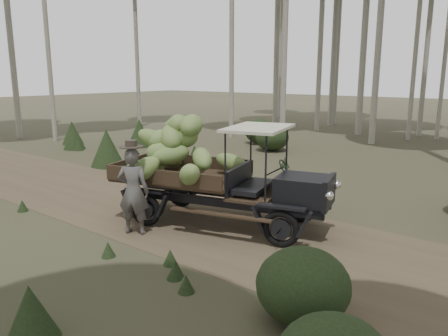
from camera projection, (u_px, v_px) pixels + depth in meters
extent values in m
plane|color=#473D2B|center=(171.00, 213.00, 10.82)|extent=(120.00, 120.00, 0.00)
cube|color=brown|center=(171.00, 213.00, 10.82)|extent=(70.00, 4.00, 0.01)
cube|color=black|center=(302.00, 189.00, 9.14)|extent=(1.23, 1.20, 0.56)
cube|color=black|center=(329.00, 192.00, 8.92)|extent=(0.36, 1.01, 0.63)
cube|color=black|center=(239.00, 178.00, 9.67)|extent=(0.45, 1.40, 0.56)
cube|color=#38281C|center=(182.00, 177.00, 10.24)|extent=(3.23, 2.51, 0.08)
cube|color=#38281C|center=(200.00, 162.00, 11.03)|extent=(2.77, 0.80, 0.33)
cube|color=#38281C|center=(162.00, 178.00, 9.38)|extent=(2.77, 0.80, 0.33)
cube|color=#38281C|center=(131.00, 164.00, 10.76)|extent=(0.53, 1.79, 0.33)
cube|color=beige|center=(258.00, 128.00, 9.26)|extent=(1.58, 1.98, 0.06)
cube|color=black|center=(231.00, 194.00, 10.26)|extent=(4.55, 1.31, 0.18)
cube|color=black|center=(217.00, 202.00, 9.56)|extent=(4.55, 1.31, 0.18)
torus|color=black|center=(301.00, 206.00, 10.08)|extent=(0.78, 0.34, 0.77)
torus|color=black|center=(281.00, 229.00, 8.62)|extent=(0.78, 0.34, 0.77)
torus|color=black|center=(181.00, 192.00, 11.30)|extent=(0.78, 0.34, 0.77)
torus|color=black|center=(146.00, 210.00, 9.84)|extent=(0.78, 0.34, 0.77)
sphere|color=beige|center=(337.00, 185.00, 9.29)|extent=(0.18, 0.18, 0.18)
sphere|color=beige|center=(329.00, 196.00, 8.47)|extent=(0.18, 0.18, 0.18)
ellipsoid|color=olive|center=(140.00, 171.00, 9.80)|extent=(0.82, 0.89, 0.54)
ellipsoid|color=olive|center=(170.00, 148.00, 10.91)|extent=(0.84, 0.59, 0.43)
ellipsoid|color=olive|center=(161.00, 140.00, 10.04)|extent=(0.50, 0.69, 0.53)
ellipsoid|color=olive|center=(177.00, 128.00, 10.15)|extent=(0.97, 0.92, 0.60)
ellipsoid|color=olive|center=(168.00, 158.00, 10.86)|extent=(0.86, 0.92, 0.66)
ellipsoid|color=olive|center=(160.00, 148.00, 10.78)|extent=(0.82, 0.70, 0.59)
ellipsoid|color=olive|center=(183.00, 137.00, 10.32)|extent=(1.00, 0.89, 0.73)
ellipsoid|color=olive|center=(191.00, 126.00, 9.95)|extent=(0.87, 1.03, 0.60)
ellipsoid|color=olive|center=(232.00, 163.00, 10.25)|extent=(1.00, 0.70, 0.64)
ellipsoid|color=olive|center=(202.00, 159.00, 9.48)|extent=(0.91, 0.84, 0.62)
ellipsoid|color=olive|center=(154.00, 139.00, 10.00)|extent=(0.92, 0.83, 0.67)
ellipsoid|color=olive|center=(178.00, 126.00, 10.02)|extent=(0.82, 0.62, 0.42)
ellipsoid|color=olive|center=(155.00, 168.00, 10.05)|extent=(0.89, 0.87, 0.68)
ellipsoid|color=olive|center=(163.00, 154.00, 9.90)|extent=(0.94, 0.98, 0.66)
ellipsoid|color=olive|center=(183.00, 137.00, 10.00)|extent=(0.85, 0.74, 0.51)
ellipsoid|color=olive|center=(187.00, 127.00, 10.03)|extent=(0.85, 0.81, 0.59)
ellipsoid|color=olive|center=(148.00, 167.00, 10.19)|extent=(0.46, 0.79, 0.52)
ellipsoid|color=olive|center=(171.00, 155.00, 9.78)|extent=(0.86, 1.01, 0.56)
ellipsoid|color=olive|center=(171.00, 137.00, 9.91)|extent=(1.02, 0.99, 0.78)
ellipsoid|color=olive|center=(179.00, 126.00, 10.07)|extent=(0.93, 0.98, 0.68)
ellipsoid|color=olive|center=(144.00, 169.00, 9.46)|extent=(0.88, 0.98, 0.77)
ellipsoid|color=olive|center=(190.00, 175.00, 9.03)|extent=(0.91, 0.86, 0.71)
imported|color=#504D49|center=(133.00, 192.00, 9.26)|extent=(0.82, 0.72, 1.88)
cylinder|color=#352D25|center=(131.00, 147.00, 9.06)|extent=(0.68, 0.68, 0.03)
cylinder|color=#352D25|center=(131.00, 144.00, 9.05)|extent=(0.34, 0.34, 0.15)
cylinder|color=#B2AD9E|center=(282.00, 17.00, 33.43)|extent=(0.35, 0.35, 15.32)
ellipsoid|color=#233319|center=(260.00, 131.00, 21.49)|extent=(1.51, 1.51, 1.21)
cone|color=#233319|center=(140.00, 133.00, 20.70)|extent=(1.18, 1.18, 1.31)
cone|color=#233319|center=(194.00, 150.00, 18.67)|extent=(0.37, 0.37, 0.41)
ellipsoid|color=#233319|center=(272.00, 137.00, 19.49)|extent=(1.49, 1.49, 1.19)
cone|color=#233319|center=(78.00, 144.00, 19.69)|extent=(0.49, 0.49, 0.54)
cone|color=#233319|center=(74.00, 137.00, 19.97)|extent=(0.99, 0.99, 1.10)
cone|color=#233319|center=(107.00, 148.00, 16.25)|extent=(1.25, 1.25, 1.39)
cone|color=#233319|center=(31.00, 313.00, 5.59)|extent=(0.69, 0.69, 0.77)
cone|color=#233319|center=(285.00, 162.00, 16.05)|extent=(0.37, 0.37, 0.41)
ellipsoid|color=#233319|center=(303.00, 286.00, 6.00)|extent=(1.31, 1.31, 1.05)
cone|color=#233319|center=(72.00, 133.00, 21.41)|extent=(1.03, 1.03, 1.14)
cone|color=#233319|center=(204.00, 184.00, 13.10)|extent=(0.27, 0.27, 0.30)
cone|color=#233319|center=(22.00, 206.00, 10.95)|extent=(0.27, 0.27, 0.30)
cone|color=#233319|center=(322.00, 200.00, 11.48)|extent=(0.27, 0.27, 0.30)
cone|color=#233319|center=(186.00, 283.00, 6.88)|extent=(0.27, 0.27, 0.30)
cone|color=#233319|center=(176.00, 268.00, 7.41)|extent=(0.27, 0.27, 0.30)
cone|color=#233319|center=(320.00, 205.00, 11.02)|extent=(0.27, 0.27, 0.30)
cone|color=#233319|center=(157.00, 172.00, 14.75)|extent=(0.27, 0.27, 0.30)
cone|color=#233319|center=(174.00, 271.00, 7.33)|extent=(0.27, 0.27, 0.30)
cone|color=#233319|center=(181.00, 174.00, 14.43)|extent=(0.27, 0.27, 0.30)
cone|color=#233319|center=(318.00, 206.00, 10.88)|extent=(0.27, 0.27, 0.30)
cone|color=#233319|center=(108.00, 249.00, 8.22)|extent=(0.27, 0.27, 0.30)
cone|color=#233319|center=(141.00, 165.00, 15.77)|extent=(0.27, 0.27, 0.30)
cone|color=#233319|center=(170.00, 257.00, 7.88)|extent=(0.27, 0.27, 0.30)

